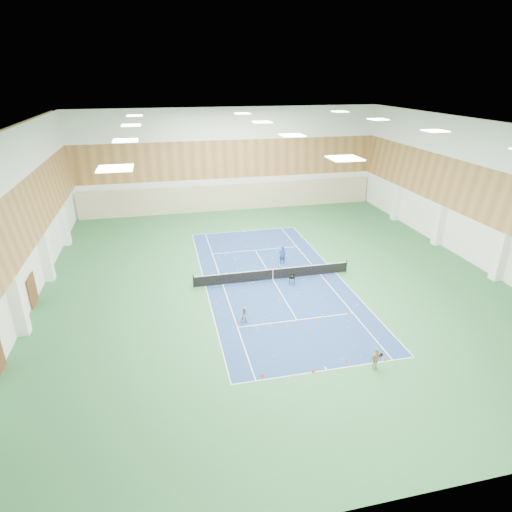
# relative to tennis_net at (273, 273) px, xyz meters

# --- Properties ---
(ground) EXTENTS (40.00, 40.00, 0.00)m
(ground) POSITION_rel_tennis_net_xyz_m (0.00, 0.00, -0.55)
(ground) COLOR #296035
(ground) RESTS_ON ground
(room_shell) EXTENTS (36.00, 40.00, 12.00)m
(room_shell) POSITION_rel_tennis_net_xyz_m (0.00, 0.00, 5.45)
(room_shell) COLOR white
(room_shell) RESTS_ON ground
(wood_cladding) EXTENTS (36.00, 40.00, 8.00)m
(wood_cladding) POSITION_rel_tennis_net_xyz_m (0.00, 0.00, 7.45)
(wood_cladding) COLOR #A16D3B
(wood_cladding) RESTS_ON room_shell
(ceiling_light_grid) EXTENTS (21.40, 25.40, 0.06)m
(ceiling_light_grid) POSITION_rel_tennis_net_xyz_m (0.00, 0.00, 11.37)
(ceiling_light_grid) COLOR white
(ceiling_light_grid) RESTS_ON room_shell
(court_surface) EXTENTS (10.97, 23.77, 0.01)m
(court_surface) POSITION_rel_tennis_net_xyz_m (0.00, 0.00, -0.55)
(court_surface) COLOR navy
(court_surface) RESTS_ON ground
(tennis_balls_scatter) EXTENTS (10.57, 22.77, 0.07)m
(tennis_balls_scatter) POSITION_rel_tennis_net_xyz_m (0.00, 0.00, -0.50)
(tennis_balls_scatter) COLOR #E2F629
(tennis_balls_scatter) RESTS_ON ground
(tennis_net) EXTENTS (12.80, 0.10, 1.10)m
(tennis_net) POSITION_rel_tennis_net_xyz_m (0.00, 0.00, 0.00)
(tennis_net) COLOR black
(tennis_net) RESTS_ON ground
(back_curtain) EXTENTS (35.40, 0.16, 3.20)m
(back_curtain) POSITION_rel_tennis_net_xyz_m (0.00, 19.75, 1.05)
(back_curtain) COLOR #C6B793
(back_curtain) RESTS_ON ground
(door_left_b) EXTENTS (0.08, 1.80, 2.20)m
(door_left_b) POSITION_rel_tennis_net_xyz_m (-17.92, 0.00, 0.55)
(door_left_b) COLOR #593319
(door_left_b) RESTS_ON ground
(coach) EXTENTS (0.64, 0.45, 1.66)m
(coach) POSITION_rel_tennis_net_xyz_m (1.63, 2.94, 0.28)
(coach) COLOR navy
(coach) RESTS_ON ground
(child_court) EXTENTS (0.60, 0.48, 1.17)m
(child_court) POSITION_rel_tennis_net_xyz_m (-3.52, -5.94, 0.04)
(child_court) COLOR gray
(child_court) RESTS_ON ground
(child_apron) EXTENTS (0.83, 0.48, 1.33)m
(child_apron) POSITION_rel_tennis_net_xyz_m (2.72, -12.33, 0.12)
(child_apron) COLOR tan
(child_apron) RESTS_ON ground
(ball_cart) EXTENTS (0.56, 0.56, 0.80)m
(ball_cart) POSITION_rel_tennis_net_xyz_m (1.27, -1.13, -0.15)
(ball_cart) COLOR black
(ball_cart) RESTS_ON ground
(cone_svc_a) EXTENTS (0.20, 0.20, 0.22)m
(cone_svc_a) POSITION_rel_tennis_net_xyz_m (-4.01, -5.93, -0.44)
(cone_svc_a) COLOR #FF420D
(cone_svc_a) RESTS_ON ground
(cone_svc_b) EXTENTS (0.18, 0.18, 0.20)m
(cone_svc_b) POSITION_rel_tennis_net_xyz_m (-1.01, -6.78, -0.45)
(cone_svc_b) COLOR #F4520C
(cone_svc_b) RESTS_ON ground
(cone_svc_c) EXTENTS (0.23, 0.23, 0.25)m
(cone_svc_c) POSITION_rel_tennis_net_xyz_m (1.41, -6.82, -0.42)
(cone_svc_c) COLOR #F95F0D
(cone_svc_c) RESTS_ON ground
(cone_svc_d) EXTENTS (0.21, 0.21, 0.23)m
(cone_svc_d) POSITION_rel_tennis_net_xyz_m (3.77, -6.50, -0.44)
(cone_svc_d) COLOR #EA410C
(cone_svc_d) RESTS_ON ground
(cone_base_a) EXTENTS (0.21, 0.21, 0.24)m
(cone_base_a) POSITION_rel_tennis_net_xyz_m (-3.66, -11.57, -0.43)
(cone_base_a) COLOR #D8450B
(cone_base_a) RESTS_ON ground
(cone_base_b) EXTENTS (0.21, 0.21, 0.24)m
(cone_base_b) POSITION_rel_tennis_net_xyz_m (-0.81, -11.85, -0.43)
(cone_base_b) COLOR red
(cone_base_b) RESTS_ON ground
(cone_base_c) EXTENTS (0.19, 0.19, 0.21)m
(cone_base_c) POSITION_rel_tennis_net_xyz_m (1.39, -11.42, -0.45)
(cone_base_c) COLOR #FF410D
(cone_base_c) RESTS_ON ground
(cone_base_d) EXTENTS (0.22, 0.22, 0.24)m
(cone_base_d) POSITION_rel_tennis_net_xyz_m (3.63, -11.78, -0.43)
(cone_base_d) COLOR orange
(cone_base_d) RESTS_ON ground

